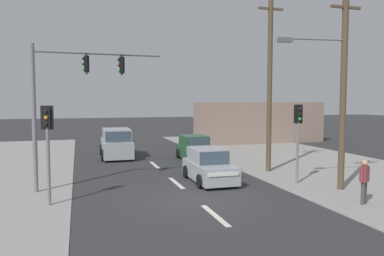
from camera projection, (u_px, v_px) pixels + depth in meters
ground_plane at (196, 200)px, 14.09m from camera, size 140.00×140.00×0.00m
lane_dash_near at (215, 215)px, 12.19m from camera, size 0.20×2.40×0.01m
lane_dash_mid at (176, 183)px, 16.95m from camera, size 0.20×2.40×0.01m
lane_dash_far at (155, 165)px, 21.72m from camera, size 0.20×2.40×0.01m
kerb_right_verge at (356, 175)px, 18.62m from camera, size 10.00×44.00×0.02m
utility_pole_foreground_right at (340, 78)px, 15.34m from camera, size 3.78×0.62×8.61m
utility_pole_midground_right at (270, 76)px, 19.40m from camera, size 1.80×0.26×9.53m
traffic_signal_mast at (67, 91)px, 15.35m from camera, size 5.29×0.48×6.00m
pedestal_signal_right_kerb at (298, 130)px, 16.63m from camera, size 0.44×0.29×3.56m
pedestal_signal_left_kerb at (48, 138)px, 13.13m from camera, size 0.44×0.31×3.56m
shopfront_wall_far at (261, 123)px, 32.43m from camera, size 12.00×1.00×3.60m
hatchback_crossing_left at (195, 149)px, 23.49m from camera, size 1.80×3.65×1.53m
hatchback_kerbside_parked at (209, 166)px, 17.28m from camera, size 1.80×3.65×1.53m
suv_oncoming_near at (116, 144)px, 24.63m from camera, size 2.15×4.58×1.90m
pedestrian_at_kerb at (364, 179)px, 13.36m from camera, size 0.51×0.36×1.63m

